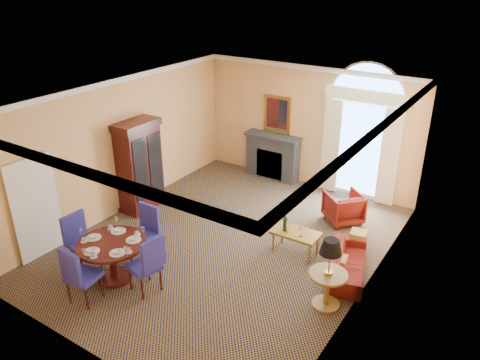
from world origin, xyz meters
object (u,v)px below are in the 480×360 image
Objects in this scene: dining_table at (112,252)px; armchair at (343,207)px; coffee_table at (295,233)px; sofa at (347,262)px; side_table at (329,266)px; armoire at (140,167)px.

dining_table is 5.27m from armchair.
armchair is at bearing 58.06° from dining_table.
armchair is at bearing 78.16° from coffee_table.
dining_table is 1.62× the size of armchair.
dining_table is at bearing 108.76° from sofa.
coffee_table reaches higher than sofa.
side_table reaches higher than coffee_table.
dining_table is (1.65, -2.47, -0.46)m from armoire.
side_table is (5.32, -1.00, -0.23)m from armoire.
armchair is at bearing 106.53° from side_table.
armoire is 4.14m from coffee_table.
side_table is (0.05, -1.11, 0.58)m from sofa.
side_table is (3.67, 1.47, 0.23)m from dining_table.
armchair is (-0.84, 1.88, 0.11)m from sofa.
armoire reaches higher than dining_table.
coffee_table is (-1.18, 0.08, 0.21)m from sofa.
coffee_table is at bearing 135.97° from side_table.
armchair is 3.16m from side_table.
sofa is 2.14× the size of armchair.
armoire is 2.24× the size of coffee_table.
sofa is 1.72× the size of coffee_table.
side_table is at bearing -45.09° from coffee_table.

